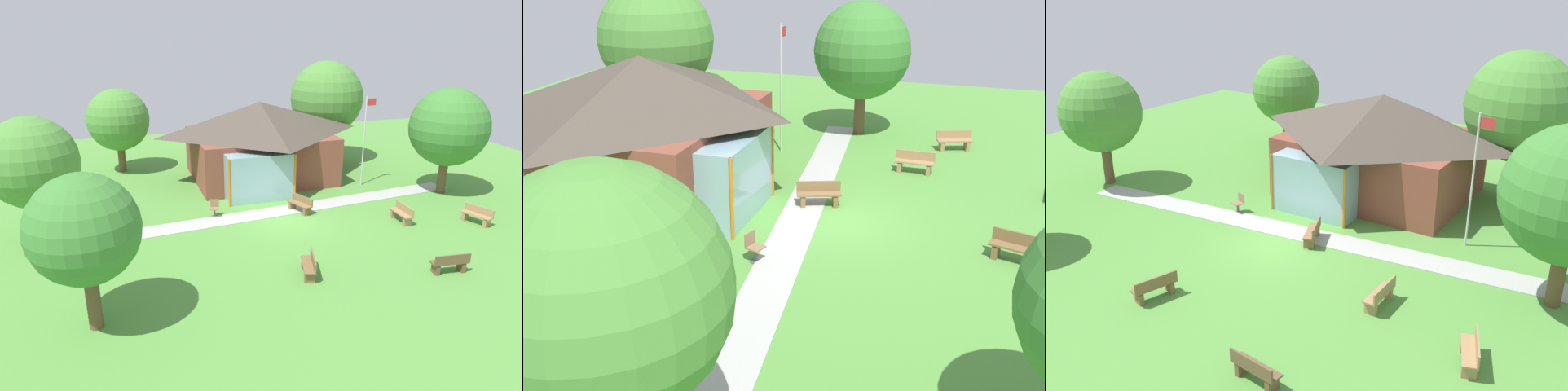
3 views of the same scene
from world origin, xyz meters
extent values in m
plane|color=#54933D|center=(0.00, 0.00, 0.00)|extent=(44.00, 44.00, 0.00)
cube|color=brown|center=(0.80, 7.22, 1.45)|extent=(8.21, 6.74, 2.90)
pyramid|color=#4C4238|center=(0.80, 7.22, 3.84)|extent=(9.21, 7.74, 1.88)
cube|color=#8CB2BF|center=(-0.43, 3.25, 1.30)|extent=(3.69, 1.20, 2.61)
cylinder|color=orange|center=(-2.28, 2.65, 1.30)|extent=(0.12, 0.12, 2.61)
cylinder|color=orange|center=(1.41, 2.65, 1.30)|extent=(0.12, 0.12, 2.61)
cube|color=#ADADA8|center=(0.00, 1.20, 0.01)|extent=(21.37, 3.48, 0.03)
cylinder|color=silver|center=(6.21, 3.91, 2.67)|extent=(0.08, 0.08, 5.33)
cube|color=red|center=(6.51, 3.91, 4.98)|extent=(0.60, 0.02, 0.40)
cube|color=brown|center=(4.19, -6.86, 0.45)|extent=(1.54, 0.60, 0.06)
cube|color=brown|center=(3.65, -6.80, 0.20)|extent=(0.20, 0.41, 0.39)
cube|color=brown|center=(4.74, -6.92, 0.20)|extent=(0.20, 0.41, 0.39)
cube|color=brown|center=(4.17, -7.05, 0.66)|extent=(1.50, 0.22, 0.36)
cube|color=brown|center=(-1.16, -5.44, 0.45)|extent=(0.84, 1.56, 0.06)
cube|color=brown|center=(-1.31, -5.97, 0.20)|extent=(0.43, 0.27, 0.39)
cube|color=brown|center=(-1.00, -4.91, 0.20)|extent=(0.43, 0.27, 0.39)
cube|color=brown|center=(-0.97, -5.49, 0.66)|extent=(0.48, 1.46, 0.36)
cube|color=#9E7A51|center=(5.28, -1.83, 0.45)|extent=(0.46, 1.50, 0.06)
cube|color=#9E7A51|center=(5.27, -2.38, 0.20)|extent=(0.40, 0.16, 0.39)
cube|color=#9E7A51|center=(5.28, -1.28, 0.20)|extent=(0.40, 0.16, 0.39)
cube|color=#9E7A51|center=(5.47, -1.84, 0.66)|extent=(0.08, 1.50, 0.36)
cube|color=#9E7A51|center=(8.65, -3.13, 0.45)|extent=(0.92, 1.56, 0.06)
cube|color=#9E7A51|center=(8.84, -3.65, 0.20)|extent=(0.43, 0.29, 0.39)
cube|color=#9E7A51|center=(8.46, -2.61, 0.20)|extent=(0.43, 0.29, 0.39)
cube|color=#9E7A51|center=(8.83, -3.06, 0.66)|extent=(0.57, 1.43, 0.36)
cube|color=brown|center=(0.99, 0.84, 0.45)|extent=(0.94, 1.56, 0.06)
cube|color=brown|center=(1.18, 0.32, 0.20)|extent=(0.43, 0.29, 0.39)
cube|color=brown|center=(0.79, 1.35, 0.20)|extent=(0.43, 0.29, 0.39)
cube|color=brown|center=(1.16, 0.91, 0.66)|extent=(0.59, 1.42, 0.36)
cube|color=#8C6B4C|center=(-3.36, 1.51, 0.44)|extent=(0.55, 0.55, 0.04)
cube|color=#8C6B4C|center=(-3.30, 1.70, 0.66)|extent=(0.43, 0.17, 0.40)
cylinder|color=#4C4C51|center=(-3.36, 1.51, 0.21)|extent=(0.10, 0.10, 0.42)
cylinder|color=#4C4C51|center=(-3.36, 1.51, 0.01)|extent=(0.36, 0.36, 0.02)
cylinder|color=brown|center=(9.97, 1.32, 1.10)|extent=(0.50, 0.50, 2.20)
sphere|color=#3D7F33|center=(9.97, 1.32, 3.82)|extent=(4.35, 4.35, 4.35)
cylinder|color=brown|center=(-7.48, 11.20, 0.97)|extent=(0.48, 0.48, 1.94)
sphere|color=#4C8C38|center=(-7.48, 11.20, 3.43)|extent=(3.96, 3.96, 3.96)
cylinder|color=brown|center=(-11.24, 0.90, 1.10)|extent=(0.48, 0.48, 2.20)
sphere|color=#4C8C38|center=(-11.24, 0.90, 3.67)|extent=(3.93, 3.93, 3.93)
cylinder|color=brown|center=(-8.94, -6.52, 1.07)|extent=(0.45, 0.45, 2.14)
sphere|color=#3D7F33|center=(-8.94, -6.52, 3.43)|extent=(3.43, 3.43, 3.43)
cylinder|color=brown|center=(6.36, 9.61, 1.30)|extent=(0.53, 0.53, 2.59)
sphere|color=#4C8C38|center=(6.36, 9.61, 4.45)|extent=(4.97, 4.97, 4.97)
camera|label=1|loc=(-7.76, -20.45, 9.15)|focal=32.72mm
camera|label=2|loc=(-17.83, -4.02, 8.39)|focal=42.74mm
camera|label=3|loc=(11.88, -16.20, 10.18)|focal=38.95mm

